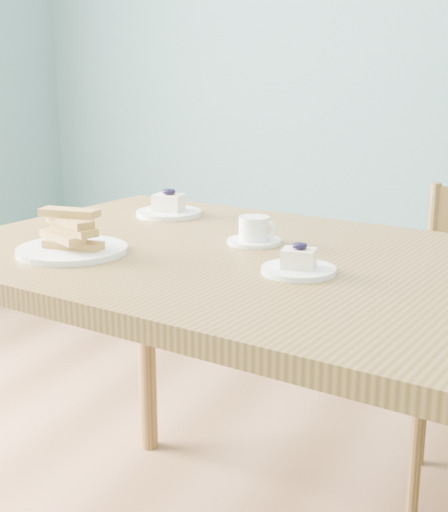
% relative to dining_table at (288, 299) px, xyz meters
% --- Properties ---
extents(dining_table, '(1.62, 1.07, 0.81)m').
position_rel_dining_table_xyz_m(dining_table, '(0.00, 0.00, 0.00)').
color(dining_table, olive).
rests_on(dining_table, ground).
extents(cheesecake_plate_near, '(0.14, 0.14, 0.06)m').
position_rel_dining_table_xyz_m(cheesecake_plate_near, '(0.05, -0.08, 0.10)').
color(cheesecake_plate_near, white).
rests_on(cheesecake_plate_near, dining_table).
extents(cheesecake_plate_far, '(0.17, 0.17, 0.07)m').
position_rel_dining_table_xyz_m(cheesecake_plate_far, '(-0.45, 0.30, 0.10)').
color(cheesecake_plate_far, white).
rests_on(cheesecake_plate_far, dining_table).
extents(coffee_cup, '(0.12, 0.12, 0.06)m').
position_rel_dining_table_xyz_m(coffee_cup, '(-0.12, 0.11, 0.11)').
color(coffee_cup, white).
rests_on(coffee_cup, dining_table).
extents(biscotti_plate, '(0.23, 0.23, 0.09)m').
position_rel_dining_table_xyz_m(biscotti_plate, '(-0.43, -0.13, 0.11)').
color(biscotti_plate, white).
rests_on(biscotti_plate, dining_table).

